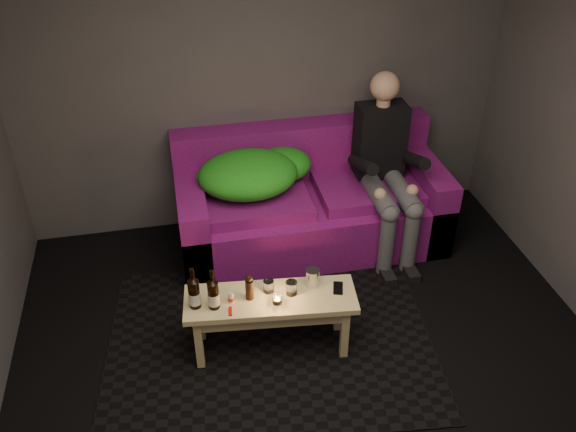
# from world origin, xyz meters

# --- Properties ---
(floor) EXTENTS (4.50, 4.50, 0.00)m
(floor) POSITION_xyz_m (0.00, 0.00, 0.00)
(floor) COLOR black
(floor) RESTS_ON ground
(room) EXTENTS (4.50, 4.50, 4.50)m
(room) POSITION_xyz_m (0.00, 0.47, 1.64)
(room) COLOR silver
(room) RESTS_ON ground
(rug) EXTENTS (2.41, 1.87, 0.01)m
(rug) POSITION_xyz_m (-0.25, 0.67, 0.01)
(rug) COLOR black
(rug) RESTS_ON floor
(sofa) EXTENTS (2.16, 0.97, 0.93)m
(sofa) POSITION_xyz_m (0.30, 1.82, 0.34)
(sofa) COLOR #670D63
(sofa) RESTS_ON floor
(green_blanket) EXTENTS (0.95, 0.65, 0.32)m
(green_blanket) POSITION_xyz_m (-0.16, 1.81, 0.70)
(green_blanket) COLOR #1C8518
(green_blanket) RESTS_ON sofa
(person) EXTENTS (0.39, 0.90, 1.45)m
(person) POSITION_xyz_m (0.87, 1.65, 0.75)
(person) COLOR black
(person) RESTS_ON sofa
(coffee_table) EXTENTS (1.16, 0.48, 0.46)m
(coffee_table) POSITION_xyz_m (-0.25, 0.62, 0.38)
(coffee_table) COLOR #D7C57D
(coffee_table) RESTS_ON rug
(beer_bottle_a) EXTENTS (0.08, 0.08, 0.31)m
(beer_bottle_a) POSITION_xyz_m (-0.74, 0.63, 0.57)
(beer_bottle_a) COLOR black
(beer_bottle_a) RESTS_ON coffee_table
(beer_bottle_b) EXTENTS (0.08, 0.08, 0.30)m
(beer_bottle_b) POSITION_xyz_m (-0.62, 0.60, 0.57)
(beer_bottle_b) COLOR black
(beer_bottle_b) RESTS_ON coffee_table
(salt_shaker) EXTENTS (0.05, 0.05, 0.08)m
(salt_shaker) POSITION_xyz_m (-0.51, 0.62, 0.50)
(salt_shaker) COLOR silver
(salt_shaker) RESTS_ON coffee_table
(pepper_mill) EXTENTS (0.07, 0.07, 0.14)m
(pepper_mill) POSITION_xyz_m (-0.39, 0.63, 0.53)
(pepper_mill) COLOR black
(pepper_mill) RESTS_ON coffee_table
(tumbler_back) EXTENTS (0.09, 0.09, 0.09)m
(tumbler_back) POSITION_xyz_m (-0.25, 0.68, 0.50)
(tumbler_back) COLOR white
(tumbler_back) RESTS_ON coffee_table
(tealight) EXTENTS (0.06, 0.06, 0.05)m
(tealight) POSITION_xyz_m (-0.22, 0.56, 0.48)
(tealight) COLOR white
(tealight) RESTS_ON coffee_table
(tumbler_front) EXTENTS (0.08, 0.08, 0.10)m
(tumbler_front) POSITION_xyz_m (-0.11, 0.63, 0.51)
(tumbler_front) COLOR white
(tumbler_front) RESTS_ON coffee_table
(steel_cup) EXTENTS (0.10, 0.10, 0.12)m
(steel_cup) POSITION_xyz_m (0.04, 0.68, 0.52)
(steel_cup) COLOR #B9BCC1
(steel_cup) RESTS_ON coffee_table
(smartphone) EXTENTS (0.10, 0.14, 0.01)m
(smartphone) POSITION_xyz_m (0.20, 0.61, 0.46)
(smartphone) COLOR black
(smartphone) RESTS_ON coffee_table
(red_lighter) EXTENTS (0.03, 0.08, 0.01)m
(red_lighter) POSITION_xyz_m (-0.53, 0.53, 0.47)
(red_lighter) COLOR red
(red_lighter) RESTS_ON coffee_table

